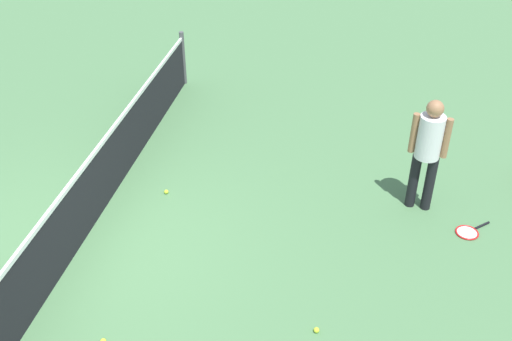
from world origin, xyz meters
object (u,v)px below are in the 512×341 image
at_px(tennis_ball_near_player, 103,341).
at_px(tennis_ball_by_net, 166,192).
at_px(player_near_side, 428,147).
at_px(tennis_racket_near_player, 468,232).
at_px(tennis_ball_midcourt, 316,330).

xyz_separation_m(tennis_ball_near_player, tennis_ball_by_net, (2.81, 0.16, 0.00)).
height_order(player_near_side, tennis_ball_near_player, player_near_side).
relative_size(tennis_racket_near_player, tennis_ball_by_net, 8.39).
bearing_deg(tennis_ball_midcourt, tennis_ball_near_player, 104.10).
relative_size(tennis_ball_near_player, tennis_ball_midcourt, 1.00).
bearing_deg(tennis_ball_by_net, tennis_racket_near_player, -91.75).
bearing_deg(tennis_racket_near_player, tennis_ball_by_net, 88.25).
height_order(player_near_side, tennis_ball_midcourt, player_near_side).
xyz_separation_m(player_near_side, tennis_racket_near_player, (-0.48, -0.66, -1.00)).
bearing_deg(tennis_racket_near_player, tennis_ball_midcourt, 138.29).
height_order(player_near_side, tennis_racket_near_player, player_near_side).
distance_m(player_near_side, tennis_ball_near_player, 4.81).
bearing_deg(tennis_racket_near_player, player_near_side, 53.95).
distance_m(tennis_racket_near_player, tennis_ball_midcourt, 2.81).
xyz_separation_m(tennis_ball_near_player, tennis_ball_midcourt, (0.57, -2.29, 0.00)).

